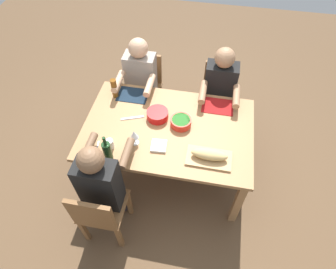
{
  "coord_description": "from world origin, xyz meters",
  "views": [
    {
      "loc": [
        0.33,
        -1.78,
        2.88
      ],
      "look_at": [
        0.0,
        0.0,
        0.63
      ],
      "focal_mm": 30.96,
      "sensor_mm": 36.0,
      "label": 1
    }
  ],
  "objects_px": {
    "chair_far_left": "(145,84)",
    "napkin_stack": "(159,146)",
    "cutting_board": "(209,158)",
    "wine_bottle": "(107,151)",
    "dining_table": "(168,133)",
    "wine_glass": "(134,135)",
    "serving_bowl_salad": "(157,114)",
    "diner_far_left": "(140,80)",
    "beer_bottle": "(114,88)",
    "chair_near_left": "(99,212)",
    "serving_bowl_greens": "(181,122)",
    "diner_far_right": "(219,90)",
    "cup_near_left": "(110,144)",
    "bread_loaf": "(210,154)",
    "chair_far_right": "(218,93)",
    "diner_near_left": "(102,182)"
  },
  "relations": [
    {
      "from": "wine_bottle",
      "to": "napkin_stack",
      "type": "height_order",
      "value": "wine_bottle"
    },
    {
      "from": "cutting_board",
      "to": "wine_bottle",
      "type": "height_order",
      "value": "wine_bottle"
    },
    {
      "from": "chair_far_left",
      "to": "napkin_stack",
      "type": "xyz_separation_m",
      "value": [
        0.41,
        -1.1,
        0.27
      ]
    },
    {
      "from": "wine_glass",
      "to": "serving_bowl_greens",
      "type": "bearing_deg",
      "value": 37.96
    },
    {
      "from": "diner_far_right",
      "to": "wine_glass",
      "type": "distance_m",
      "value": 1.17
    },
    {
      "from": "chair_near_left",
      "to": "wine_bottle",
      "type": "distance_m",
      "value": 0.55
    },
    {
      "from": "dining_table",
      "to": "serving_bowl_salad",
      "type": "distance_m",
      "value": 0.21
    },
    {
      "from": "napkin_stack",
      "to": "serving_bowl_salad",
      "type": "bearing_deg",
      "value": 103.72
    },
    {
      "from": "chair_far_left",
      "to": "serving_bowl_salad",
      "type": "relative_size",
      "value": 4.0
    },
    {
      "from": "diner_far_right",
      "to": "cup_near_left",
      "type": "distance_m",
      "value": 1.36
    },
    {
      "from": "serving_bowl_greens",
      "to": "diner_far_right",
      "type": "bearing_deg",
      "value": 61.51
    },
    {
      "from": "diner_far_right",
      "to": "cup_near_left",
      "type": "height_order",
      "value": "diner_far_right"
    },
    {
      "from": "chair_far_right",
      "to": "diner_far_left",
      "type": "relative_size",
      "value": 0.71
    },
    {
      "from": "beer_bottle",
      "to": "napkin_stack",
      "type": "relative_size",
      "value": 1.57
    },
    {
      "from": "bread_loaf",
      "to": "wine_bottle",
      "type": "xyz_separation_m",
      "value": [
        -0.87,
        -0.15,
        0.04
      ]
    },
    {
      "from": "wine_bottle",
      "to": "napkin_stack",
      "type": "relative_size",
      "value": 2.07
    },
    {
      "from": "wine_bottle",
      "to": "diner_far_left",
      "type": "bearing_deg",
      "value": 90.01
    },
    {
      "from": "beer_bottle",
      "to": "chair_far_right",
      "type": "bearing_deg",
      "value": 26.21
    },
    {
      "from": "diner_far_right",
      "to": "chair_near_left",
      "type": "distance_m",
      "value": 1.78
    },
    {
      "from": "diner_far_left",
      "to": "wine_bottle",
      "type": "relative_size",
      "value": 4.14
    },
    {
      "from": "dining_table",
      "to": "chair_far_left",
      "type": "bearing_deg",
      "value": 117.77
    },
    {
      "from": "chair_far_left",
      "to": "wine_bottle",
      "type": "relative_size",
      "value": 2.93
    },
    {
      "from": "diner_far_right",
      "to": "wine_glass",
      "type": "relative_size",
      "value": 7.23
    },
    {
      "from": "dining_table",
      "to": "serving_bowl_greens",
      "type": "relative_size",
      "value": 8.14
    },
    {
      "from": "cutting_board",
      "to": "napkin_stack",
      "type": "distance_m",
      "value": 0.47
    },
    {
      "from": "serving_bowl_salad",
      "to": "bread_loaf",
      "type": "relative_size",
      "value": 0.66
    },
    {
      "from": "serving_bowl_greens",
      "to": "cutting_board",
      "type": "height_order",
      "value": "serving_bowl_greens"
    },
    {
      "from": "chair_far_left",
      "to": "bread_loaf",
      "type": "xyz_separation_m",
      "value": [
        0.87,
        -1.15,
        0.32
      ]
    },
    {
      "from": "cutting_board",
      "to": "diner_far_left",
      "type": "bearing_deg",
      "value": 132.18
    },
    {
      "from": "bread_loaf",
      "to": "wine_bottle",
      "type": "relative_size",
      "value": 1.1
    },
    {
      "from": "wine_glass",
      "to": "diner_far_right",
      "type": "bearing_deg",
      "value": 51.94
    },
    {
      "from": "diner_far_right",
      "to": "bread_loaf",
      "type": "height_order",
      "value": "diner_far_right"
    },
    {
      "from": "chair_far_left",
      "to": "cutting_board",
      "type": "distance_m",
      "value": 1.46
    },
    {
      "from": "chair_far_right",
      "to": "chair_far_left",
      "type": "xyz_separation_m",
      "value": [
        -0.9,
        0.0,
        0.0
      ]
    },
    {
      "from": "chair_near_left",
      "to": "wine_bottle",
      "type": "relative_size",
      "value": 2.93
    },
    {
      "from": "bread_loaf",
      "to": "cup_near_left",
      "type": "xyz_separation_m",
      "value": [
        -0.89,
        -0.04,
        -0.01
      ]
    },
    {
      "from": "diner_near_left",
      "to": "bread_loaf",
      "type": "relative_size",
      "value": 3.75
    },
    {
      "from": "chair_near_left",
      "to": "serving_bowl_salad",
      "type": "xyz_separation_m",
      "value": [
        0.32,
        0.96,
        0.3
      ]
    },
    {
      "from": "diner_far_left",
      "to": "serving_bowl_salad",
      "type": "height_order",
      "value": "diner_far_left"
    },
    {
      "from": "wine_bottle",
      "to": "beer_bottle",
      "type": "relative_size",
      "value": 1.32
    },
    {
      "from": "diner_near_left",
      "to": "wine_glass",
      "type": "distance_m",
      "value": 0.49
    },
    {
      "from": "serving_bowl_greens",
      "to": "beer_bottle",
      "type": "height_order",
      "value": "beer_bottle"
    },
    {
      "from": "dining_table",
      "to": "wine_glass",
      "type": "height_order",
      "value": "wine_glass"
    },
    {
      "from": "dining_table",
      "to": "cutting_board",
      "type": "bearing_deg",
      "value": -34.69
    },
    {
      "from": "dining_table",
      "to": "bread_loaf",
      "type": "xyz_separation_m",
      "value": [
        0.42,
        -0.29,
        0.15
      ]
    },
    {
      "from": "diner_far_left",
      "to": "beer_bottle",
      "type": "xyz_separation_m",
      "value": [
        -0.18,
        -0.35,
        0.15
      ]
    },
    {
      "from": "chair_near_left",
      "to": "beer_bottle",
      "type": "distance_m",
      "value": 1.25
    },
    {
      "from": "dining_table",
      "to": "wine_glass",
      "type": "distance_m",
      "value": 0.41
    },
    {
      "from": "dining_table",
      "to": "serving_bowl_greens",
      "type": "height_order",
      "value": "serving_bowl_greens"
    },
    {
      "from": "wine_bottle",
      "to": "dining_table",
      "type": "bearing_deg",
      "value": 44.84
    }
  ]
}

